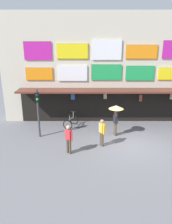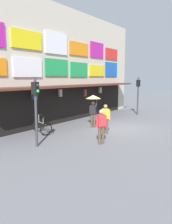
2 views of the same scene
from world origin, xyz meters
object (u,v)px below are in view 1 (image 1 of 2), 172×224
Objects in this scene: pedestrian_in_black at (101,131)px; pedestrian_in_purple at (68,138)px; pedestrian_with_umbrella at (115,112)px; bicycle_parked at (70,122)px; traffic_light_near at (37,106)px.

pedestrian_in_black is 2.10m from pedestrian_in_purple.
pedestrian_in_purple is at bearing -140.20° from pedestrian_with_umbrella.
bicycle_parked is at bearing 92.14° from pedestrian_in_purple.
bicycle_parked is 0.64× the size of pedestrian_with_umbrella.
pedestrian_in_black is at bearing 25.57° from pedestrian_in_purple.
pedestrian_with_umbrella is at bearing 56.37° from pedestrian_in_black.
bicycle_parked is 3.65m from pedestrian_in_black.
pedestrian_with_umbrella is (1.00, 1.51, 0.69)m from pedestrian_in_black.
pedestrian_in_black is 1.00× the size of pedestrian_in_purple.
pedestrian_with_umbrella is (2.90, 2.42, 0.69)m from pedestrian_in_purple.
traffic_light_near is 1.90× the size of pedestrian_in_black.
bicycle_parked is at bearing 41.00° from traffic_light_near.
pedestrian_with_umbrella reaches higher than bicycle_parked.
traffic_light_near reaches higher than bicycle_parked.
bicycle_parked is 3.93m from pedestrian_in_purple.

